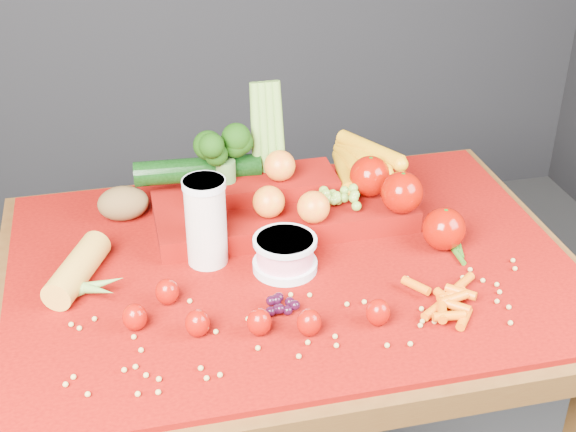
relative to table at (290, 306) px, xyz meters
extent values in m
cube|color=#3D230E|center=(0.00, 0.00, 0.07)|extent=(1.10, 0.80, 0.05)
cube|color=#3D230E|center=(-0.48, 0.33, -0.31)|extent=(0.06, 0.06, 0.70)
cube|color=#3D230E|center=(0.48, 0.33, -0.31)|extent=(0.06, 0.06, 0.70)
cube|color=#7F0904|center=(0.00, 0.00, 0.10)|extent=(1.05, 0.75, 0.01)
cylinder|color=beige|center=(-0.15, 0.04, 0.19)|extent=(0.08, 0.08, 0.17)
cylinder|color=silver|center=(-0.15, 0.04, 0.27)|extent=(0.08, 0.08, 0.01)
cylinder|color=silver|center=(-0.02, -0.02, 0.12)|extent=(0.12, 0.12, 0.02)
cylinder|color=pink|center=(-0.02, -0.02, 0.15)|extent=(0.11, 0.11, 0.05)
cylinder|color=silver|center=(-0.02, -0.02, 0.17)|extent=(0.12, 0.12, 0.01)
ellipsoid|color=#9B1200|center=(-0.24, -0.08, 0.13)|extent=(0.04, 0.04, 0.05)
cone|color=#15460C|center=(-0.24, -0.08, 0.15)|extent=(0.03, 0.03, 0.01)
ellipsoid|color=#9B1200|center=(-0.30, -0.14, 0.13)|extent=(0.04, 0.04, 0.05)
cone|color=#15460C|center=(-0.30, -0.14, 0.15)|extent=(0.03, 0.03, 0.01)
ellipsoid|color=#9B1200|center=(-0.20, -0.18, 0.13)|extent=(0.04, 0.04, 0.05)
cone|color=#15460C|center=(-0.20, -0.18, 0.15)|extent=(0.03, 0.03, 0.01)
ellipsoid|color=#9B1200|center=(-0.10, -0.20, 0.13)|extent=(0.04, 0.04, 0.05)
cone|color=#15460C|center=(-0.10, -0.20, 0.15)|extent=(0.03, 0.03, 0.01)
ellipsoid|color=#9B1200|center=(-0.02, -0.22, 0.13)|extent=(0.04, 0.04, 0.05)
cone|color=#15460C|center=(-0.02, -0.22, 0.15)|extent=(0.03, 0.03, 0.01)
ellipsoid|color=#9B1200|center=(0.10, -0.22, 0.13)|extent=(0.04, 0.04, 0.05)
cone|color=#15460C|center=(0.10, -0.22, 0.15)|extent=(0.03, 0.03, 0.01)
cylinder|color=gold|center=(-0.39, 0.02, 0.13)|extent=(0.13, 0.19, 0.06)
ellipsoid|color=#543D1D|center=(-0.30, 0.23, 0.14)|extent=(0.10, 0.08, 0.07)
cube|color=#7F0904|center=(0.02, 0.15, 0.13)|extent=(0.52, 0.22, 0.04)
cube|color=#7F0904|center=(0.00, 0.20, 0.17)|extent=(0.28, 0.12, 0.03)
sphere|color=#880801|center=(0.24, 0.06, 0.19)|extent=(0.08, 0.08, 0.08)
sphere|color=#880801|center=(0.30, -0.02, 0.15)|extent=(0.08, 0.08, 0.08)
sphere|color=#880801|center=(0.20, 0.14, 0.19)|extent=(0.08, 0.08, 0.08)
sphere|color=#DC431C|center=(-0.02, 0.10, 0.18)|extent=(0.06, 0.06, 0.06)
sphere|color=#DC431C|center=(0.06, 0.06, 0.18)|extent=(0.06, 0.06, 0.06)
sphere|color=#DC431C|center=(0.02, 0.18, 0.22)|extent=(0.06, 0.06, 0.06)
cylinder|color=orange|center=(0.17, 0.22, 0.17)|extent=(0.06, 0.18, 0.04)
cylinder|color=orange|center=(0.19, 0.22, 0.18)|extent=(0.04, 0.18, 0.04)
cylinder|color=orange|center=(0.21, 0.22, 0.20)|extent=(0.08, 0.18, 0.04)
cylinder|color=orange|center=(0.23, 0.22, 0.21)|extent=(0.11, 0.18, 0.04)
cylinder|color=#3F662D|center=(-0.09, 0.20, 0.21)|extent=(0.04, 0.04, 0.04)
cylinder|color=olive|center=(-0.02, 0.24, 0.26)|extent=(0.03, 0.06, 0.22)
cylinder|color=olive|center=(0.00, 0.24, 0.26)|extent=(0.02, 0.06, 0.22)
cylinder|color=olive|center=(0.02, 0.24, 0.26)|extent=(0.02, 0.06, 0.22)
cylinder|color=olive|center=(0.03, 0.24, 0.26)|extent=(0.03, 0.06, 0.22)
cylinder|color=black|center=(-0.14, 0.24, 0.20)|extent=(0.26, 0.07, 0.05)
camera|label=1|loc=(-0.29, -1.24, 0.95)|focal=50.00mm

